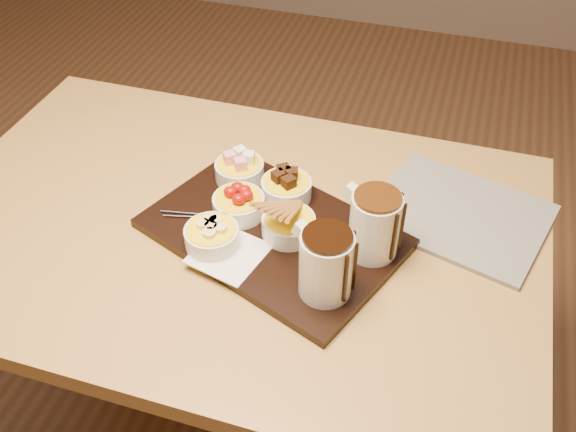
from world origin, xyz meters
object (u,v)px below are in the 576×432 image
(serving_board, at_px, (273,233))
(pitcher_milk_chocolate, at_px, (374,225))
(dining_table, at_px, (233,258))
(pitcher_dark_chocolate, at_px, (326,265))
(bowl_strawberries, at_px, (239,206))
(newspaper, at_px, (459,215))

(serving_board, relative_size, pitcher_milk_chocolate, 3.74)
(serving_board, bearing_deg, dining_table, -165.19)
(serving_board, relative_size, pitcher_dark_chocolate, 3.74)
(serving_board, distance_m, pitcher_milk_chocolate, 0.20)
(bowl_strawberries, xyz_separation_m, pitcher_milk_chocolate, (0.26, -0.02, 0.04))
(pitcher_dark_chocolate, distance_m, pitcher_milk_chocolate, 0.13)
(newspaper, bearing_deg, dining_table, -144.62)
(serving_board, distance_m, pitcher_dark_chocolate, 0.19)
(pitcher_milk_chocolate, bearing_deg, newspaper, 69.89)
(dining_table, relative_size, newspaper, 3.73)
(pitcher_dark_chocolate, xyz_separation_m, pitcher_milk_chocolate, (0.06, 0.12, 0.00))
(dining_table, distance_m, newspaper, 0.46)
(newspaper, bearing_deg, serving_board, -138.25)
(dining_table, xyz_separation_m, bowl_strawberries, (0.02, 0.01, 0.14))
(newspaper, bearing_deg, pitcher_dark_chocolate, -109.93)
(newspaper, bearing_deg, bowl_strawberries, -145.68)
(dining_table, relative_size, bowl_strawberries, 12.00)
(bowl_strawberries, relative_size, pitcher_dark_chocolate, 0.81)
(pitcher_dark_chocolate, bearing_deg, bowl_strawberries, 167.35)
(dining_table, relative_size, pitcher_dark_chocolate, 9.75)
(serving_board, relative_size, newspaper, 1.43)
(bowl_strawberries, bearing_deg, dining_table, -137.95)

